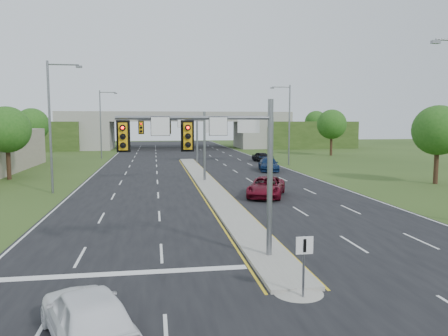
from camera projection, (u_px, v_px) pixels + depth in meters
ground at (269, 258)px, 19.33m from camera, size 240.00×240.00×0.00m
road at (195, 171)px, 53.70m from camera, size 24.00×160.00×0.02m
median at (207, 184)px, 41.91m from camera, size 2.00×54.00×0.16m
median_nose at (298, 291)px, 15.40m from camera, size 2.00×2.00×0.16m
lane_markings at (195, 177)px, 47.63m from camera, size 23.72×160.00×0.01m
signal_mast_near at (219, 153)px, 18.40m from camera, size 6.62×0.60×7.00m
signal_mast_far at (182, 135)px, 42.95m from camera, size 6.62×0.60×7.00m
keep_right_sign at (304, 256)px, 14.73m from camera, size 0.60×0.13×2.20m
sign_gantry at (234, 127)px, 63.93m from camera, size 11.58×0.44×6.67m
overpass at (177, 132)px, 97.50m from camera, size 80.00×14.00×8.10m
lightpole_l_mid at (52, 121)px, 36.24m from camera, size 2.85×0.25×11.00m
lightpole_l_far at (102, 121)px, 70.60m from camera, size 2.85×0.25×11.00m
lightpole_r_far at (288, 121)px, 60.04m from camera, size 2.85×0.25×11.00m
tree_l_near at (7, 130)px, 45.10m from camera, size 4.80×4.80×7.60m
tree_l_mid at (32, 125)px, 68.99m from camera, size 5.20×5.20×8.12m
tree_r_near at (438, 130)px, 41.87m from camera, size 4.80×4.80×7.60m
tree_r_mid at (332, 124)px, 76.83m from camera, size 5.20×5.20×8.12m
tree_back_a at (15, 122)px, 105.05m from camera, size 6.00×6.00×8.85m
tree_back_b at (76, 123)px, 107.28m from camera, size 5.60×5.60×8.32m
tree_back_c at (265, 123)px, 114.80m from camera, size 5.60×5.60×8.32m
tree_back_d at (316, 122)px, 116.96m from camera, size 6.00×6.00×8.85m
car_white at (88, 315)px, 11.78m from camera, size 3.55×5.18×1.64m
car_far_a at (266, 187)px, 35.04m from camera, size 4.51×6.25×1.58m
car_far_b at (269, 164)px, 53.34m from camera, size 3.09×5.77×1.59m
car_far_c at (263, 157)px, 65.16m from camera, size 2.82×4.53×1.44m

